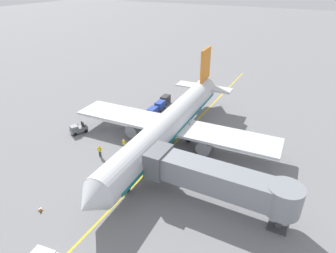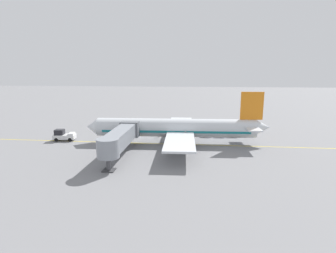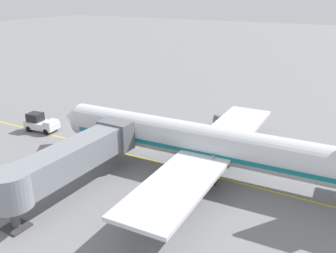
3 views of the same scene
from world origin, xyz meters
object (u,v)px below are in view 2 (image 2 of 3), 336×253
pushback_tractor (64,135)px  ground_crew_wing_walker (148,131)px  ground_crew_marshaller (159,133)px  baggage_cart_second_in_train (222,132)px  parked_airliner (177,128)px  baggage_cart_third_in_train (234,132)px  jet_bridge (120,138)px  baggage_tug_lead (166,126)px  ground_crew_loader (174,133)px  baggage_cart_front (208,132)px  safety_cone_nose_left (101,134)px

pushback_tractor → ground_crew_wing_walker: bearing=-67.8°
ground_crew_wing_walker → ground_crew_marshaller: 3.47m
baggage_cart_second_in_train → ground_crew_marshaller: bearing=98.5°
parked_airliner → pushback_tractor: parked_airliner is taller
baggage_cart_third_in_train → ground_crew_wing_walker: ground_crew_wing_walker is taller
jet_bridge → baggage_tug_lead: 24.76m
baggage_cart_second_in_train → ground_crew_loader: size_ratio=1.73×
baggage_cart_front → ground_crew_wing_walker: ground_crew_wing_walker is taller
baggage_tug_lead → baggage_cart_third_in_train: baggage_tug_lead is taller
pushback_tractor → baggage_cart_third_in_train: 37.53m
ground_crew_wing_walker → safety_cone_nose_left: size_ratio=2.86×
ground_crew_wing_walker → ground_crew_marshaller: size_ratio=1.00×
baggage_cart_front → jet_bridge: bearing=137.3°
jet_bridge → baggage_cart_second_in_train: size_ratio=5.46×
jet_bridge → ground_crew_loader: jet_bridge is taller
baggage_tug_lead → ground_crew_marshaller: size_ratio=1.64×
pushback_tractor → ground_crew_marshaller: bearing=-75.8°
baggage_tug_lead → safety_cone_nose_left: bearing=119.5°
jet_bridge → safety_cone_nose_left: (15.84, 9.23, -3.17)m
jet_bridge → ground_crew_marshaller: jet_bridge is taller
baggage_cart_second_in_train → jet_bridge: bearing=132.6°
baggage_tug_lead → pushback_tractor: bearing=124.4°
ground_crew_loader → safety_cone_nose_left: 17.11m
parked_airliner → baggage_cart_front: (6.76, -6.62, -2.24)m
parked_airliner → pushback_tractor: 24.31m
parked_airliner → ground_crew_wing_walker: bearing=47.1°
parked_airliner → pushback_tractor: (-0.15, 24.22, -2.09)m
ground_crew_loader → parked_airliner: bearing=-168.3°
baggage_cart_second_in_train → baggage_cart_front: bearing=93.8°
baggage_cart_third_in_train → safety_cone_nose_left: 30.80m
pushback_tractor → baggage_cart_third_in_train: bearing=-78.4°
jet_bridge → safety_cone_nose_left: jet_bridge is taller
baggage_tug_lead → baggage_cart_front: 12.57m
baggage_cart_second_in_train → baggage_cart_third_in_train: (0.45, -2.88, 0.00)m
baggage_cart_third_in_train → ground_crew_wing_walker: bearing=91.9°
baggage_cart_second_in_train → ground_crew_wing_walker: 16.94m
baggage_cart_second_in_train → ground_crew_marshaller: size_ratio=1.73×
parked_airliner → safety_cone_nose_left: size_ratio=63.24×
jet_bridge → ground_crew_marshaller: bearing=-17.1°
pushback_tractor → ground_crew_loader: pushback_tractor is taller
baggage_cart_front → baggage_cart_third_in_train: 5.96m
pushback_tractor → baggage_tug_lead: 24.84m
baggage_tug_lead → ground_crew_loader: ground_crew_loader is taller
jet_bridge → pushback_tractor: (10.00, 15.24, -2.36)m
baggage_tug_lead → jet_bridge: bearing=167.7°
baggage_cart_front → ground_crew_marshaller: size_ratio=1.73×
pushback_tractor → ground_crew_loader: bearing=-76.6°
parked_airliner → baggage_cart_third_in_train: 14.74m
jet_bridge → baggage_cart_third_in_train: size_ratio=5.46×
safety_cone_nose_left → baggage_tug_lead: bearing=-60.5°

